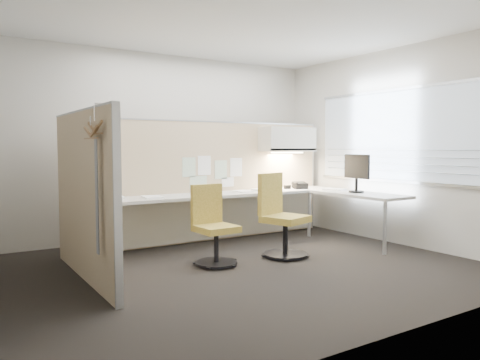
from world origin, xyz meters
TOP-DOWN VIEW (x-y plane):
  - floor at (0.00, 0.00)m, footprint 5.50×4.50m
  - ceiling at (0.00, 0.00)m, footprint 5.50×4.50m
  - wall_back at (0.00, 2.25)m, footprint 5.50×0.02m
  - wall_front at (0.00, -2.25)m, footprint 5.50×0.02m
  - wall_right at (2.75, 0.00)m, footprint 0.02×4.50m
  - window_pane at (2.73, 0.00)m, footprint 0.01×2.80m
  - partition_back at (0.55, 1.60)m, footprint 4.10×0.06m
  - partition_left at (-1.50, 0.50)m, footprint 0.06×2.20m
  - desk at (0.93, 1.13)m, footprint 4.00×2.07m
  - overhead_bin at (1.90, 1.39)m, footprint 0.90×0.36m
  - task_light_strip at (1.90, 1.39)m, footprint 0.60×0.06m
  - pinned_papers at (0.63, 1.57)m, footprint 1.01×0.00m
  - poster at (-1.05, 1.57)m, footprint 0.28×0.00m
  - chair_left at (-0.07, 0.31)m, footprint 0.49×0.49m
  - chair_right at (0.85, 0.20)m, footprint 0.61×0.63m
  - monitor at (2.30, 0.29)m, footprint 0.22×0.52m
  - phone at (2.02, 1.22)m, footprint 0.25×0.23m
  - stapler at (1.48, 1.38)m, footprint 0.14×0.09m
  - tape_dispenser at (1.84, 1.30)m, footprint 0.10×0.07m
  - coat_hook at (-1.58, -0.21)m, footprint 0.18×0.45m
  - paper_stack_0 at (-1.01, 1.26)m, footprint 0.27×0.33m
  - paper_stack_1 at (-0.45, 1.24)m, footprint 0.26×0.32m
  - paper_stack_2 at (0.36, 1.26)m, footprint 0.26×0.32m
  - paper_stack_3 at (0.99, 1.28)m, footprint 0.23×0.30m
  - paper_stack_4 at (1.34, 1.27)m, footprint 0.28×0.34m
  - paper_stack_5 at (2.31, 0.74)m, footprint 0.33×0.36m
  - paper_stack_6 at (-0.89, 1.43)m, footprint 0.27×0.33m

SIDE VIEW (x-z plane):
  - floor at x=0.00m, z-range -0.01..0.00m
  - chair_left at x=-0.07m, z-range -0.03..0.90m
  - chair_right at x=0.85m, z-range -0.03..1.00m
  - desk at x=0.93m, z-range 0.24..0.97m
  - paper_stack_3 at x=0.99m, z-range 0.73..0.75m
  - paper_stack_1 at x=-0.45m, z-range 0.73..0.75m
  - paper_stack_5 at x=2.31m, z-range 0.73..0.75m
  - paper_stack_4 at x=1.34m, z-range 0.73..0.76m
  - paper_stack_6 at x=-0.89m, z-range 0.73..0.76m
  - paper_stack_0 at x=-1.01m, z-range 0.73..0.76m
  - paper_stack_2 at x=0.36m, z-range 0.73..0.77m
  - stapler at x=1.48m, z-range 0.73..0.78m
  - tape_dispenser at x=1.84m, z-range 0.73..0.79m
  - phone at x=2.02m, z-range 0.72..0.84m
  - partition_back at x=0.55m, z-range 0.00..1.75m
  - partition_left at x=-1.50m, z-range 0.00..1.75m
  - pinned_papers at x=0.63m, z-range 0.80..1.27m
  - monitor at x=2.30m, z-range 0.77..1.32m
  - task_light_strip at x=1.90m, z-range 1.29..1.31m
  - wall_back at x=0.00m, z-range 0.00..2.80m
  - wall_front at x=0.00m, z-range 0.00..2.80m
  - wall_right at x=2.75m, z-range 0.00..2.80m
  - coat_hook at x=-1.58m, z-range 0.74..2.10m
  - poster at x=-1.05m, z-range 1.24..1.59m
  - overhead_bin at x=1.90m, z-range 1.32..1.70m
  - window_pane at x=2.73m, z-range 0.90..2.20m
  - ceiling at x=0.00m, z-range 2.80..2.81m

